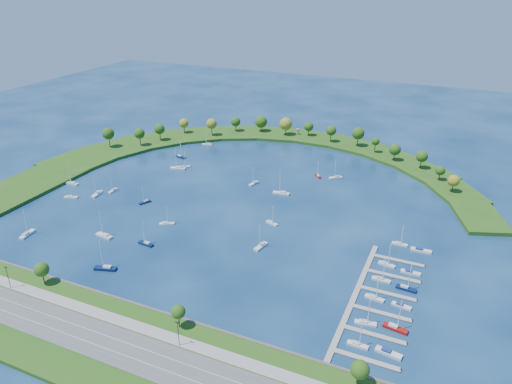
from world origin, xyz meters
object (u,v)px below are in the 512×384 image
at_px(docked_boat_3, 395,327).
at_px(docked_boat_9, 410,272).
at_px(moored_boat_15, 27,234).
at_px(docked_boat_6, 381,279).
at_px(moored_boat_11, 167,223).
at_px(docked_boat_11, 421,250).
at_px(moored_boat_12, 104,235).
at_px(moored_boat_13, 178,168).
at_px(moored_boat_17, 72,183).
at_px(harbor_tower, 297,132).
at_px(docked_boat_1, 388,353).
at_px(docked_boat_8, 387,264).
at_px(moored_boat_19, 261,246).
at_px(moored_boat_3, 71,197).
at_px(docked_boat_10, 400,243).
at_px(moored_boat_4, 281,193).
at_px(moored_boat_14, 254,183).
at_px(docked_boat_2, 365,322).
at_px(dock_system, 373,300).
at_px(docked_boat_0, 358,344).
at_px(moored_boat_8, 185,167).
at_px(docked_boat_4, 374,297).
at_px(moored_boat_0, 318,176).
at_px(moored_boat_1, 145,202).
at_px(moored_boat_5, 207,144).
at_px(moored_boat_16, 113,190).
at_px(docked_boat_5, 401,306).
at_px(moored_boat_6, 336,177).
at_px(moored_boat_10, 97,194).
at_px(docked_boat_7, 406,288).
at_px(moored_boat_7, 181,156).
at_px(moored_boat_9, 146,243).
at_px(moored_boat_2, 272,222).

height_order(docked_boat_3, docked_boat_9, docked_boat_3).
height_order(moored_boat_15, docked_boat_6, moored_boat_15).
distance_m(moored_boat_11, docked_boat_11, 124.66).
bearing_deg(moored_boat_12, moored_boat_13, -73.49).
xyz_separation_m(moored_boat_17, docked_boat_3, (200.92, -51.71, 0.02)).
bearing_deg(docked_boat_9, harbor_tower, 124.51).
distance_m(harbor_tower, docked_boat_1, 232.52).
bearing_deg(docked_boat_8, moored_boat_19, -161.62).
height_order(moored_boat_3, docked_boat_10, moored_boat_3).
relative_size(moored_boat_4, moored_boat_14, 1.27).
bearing_deg(docked_boat_2, moored_boat_12, 166.00).
relative_size(dock_system, docked_boat_0, 7.51).
bearing_deg(docked_boat_8, moored_boat_8, 166.13).
distance_m(moored_boat_17, docked_boat_4, 194.02).
bearing_deg(moored_boat_19, moored_boat_0, -168.35).
xyz_separation_m(moored_boat_11, docked_boat_6, (109.53, -4.47, 0.01)).
relative_size(moored_boat_1, moored_boat_17, 0.81).
height_order(moored_boat_15, docked_boat_0, moored_boat_15).
xyz_separation_m(dock_system, docked_boat_11, (12.56, 45.39, 0.35)).
bearing_deg(moored_boat_5, moored_boat_16, 67.46).
bearing_deg(docked_boat_1, moored_boat_16, 167.26).
bearing_deg(docked_boat_5, moored_boat_16, 175.34).
xyz_separation_m(docked_boat_5, docked_boat_9, (-0.01, 24.51, 0.06)).
bearing_deg(harbor_tower, moored_boat_12, -100.51).
bearing_deg(moored_boat_16, moored_boat_15, -4.73).
bearing_deg(moored_boat_6, moored_boat_17, -10.43).
relative_size(moored_boat_13, moored_boat_19, 1.15).
distance_m(moored_boat_10, moored_boat_11, 58.29).
height_order(moored_boat_8, docked_boat_2, docked_boat_2).
xyz_separation_m(moored_boat_13, docked_boat_4, (144.87, -84.00, -0.10)).
bearing_deg(docked_boat_0, moored_boat_4, 125.22).
bearing_deg(docked_boat_7, moored_boat_1, 175.90).
distance_m(moored_boat_5, moored_boat_12, 139.87).
height_order(moored_boat_6, docked_boat_5, moored_boat_6).
relative_size(docked_boat_2, docked_boat_7, 0.97).
bearing_deg(docked_boat_5, moored_boat_7, 156.34).
distance_m(moored_boat_1, docked_boat_4, 139.00).
bearing_deg(docked_boat_0, moored_boat_12, 171.39).
relative_size(moored_boat_9, docked_boat_10, 1.10).
distance_m(moored_boat_15, docked_boat_5, 177.31).
xyz_separation_m(moored_boat_6, docked_boat_4, (46.81, -111.43, -0.03)).
xyz_separation_m(moored_boat_1, moored_boat_7, (-20.11, 68.73, 0.05)).
bearing_deg(moored_boat_17, moored_boat_16, -178.11).
xyz_separation_m(moored_boat_5, docked_boat_5, (161.37, -133.81, -0.31)).
distance_m(moored_boat_4, moored_boat_11, 70.43).
xyz_separation_m(moored_boat_19, docked_boat_0, (56.71, -45.96, -0.05)).
height_order(dock_system, docked_boat_10, docked_boat_10).
xyz_separation_m(moored_boat_8, docked_boat_9, (152.73, -63.91, -0.26)).
xyz_separation_m(moored_boat_5, docked_boat_7, (161.40, -121.71, 0.04)).
height_order(moored_boat_1, moored_boat_2, moored_boat_2).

